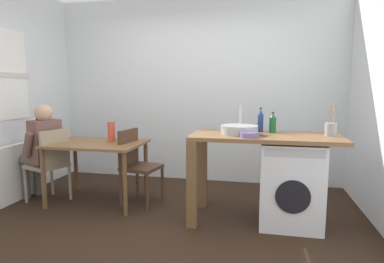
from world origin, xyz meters
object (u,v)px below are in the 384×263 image
chair_person_seat (50,162)px  chair_opposite (136,162)px  seated_person (41,147)px  utensil_crock (331,129)px  vase (111,132)px  washing_machine (290,183)px  bottle_squat_brown (273,123)px  bottle_tall_green (260,121)px  mixing_bowl (249,134)px  dining_table (97,150)px

chair_person_seat → chair_opposite: same height
seated_person → utensil_crock: bearing=-71.1°
vase → washing_machine: bearing=-7.4°
seated_person → bottle_squat_brown: (2.75, 0.09, 0.35)m
chair_person_seat → washing_machine: chair_person_seat is taller
bottle_tall_green → mixing_bowl: bearing=-104.1°
vase → mixing_bowl: bearing=-15.7°
chair_person_seat → utensil_crock: size_ratio=3.00×
chair_person_seat → utensil_crock: 3.19m
utensil_crock → vase: utensil_crock is taller
chair_opposite → bottle_tall_green: bottle_tall_green is taller
washing_machine → vase: vase is taller
bottle_squat_brown → utensil_crock: size_ratio=0.73×
seated_person → bottle_squat_brown: bearing=-68.4°
dining_table → chair_person_seat: size_ratio=1.22×
washing_machine → mixing_bowl: bearing=-154.7°
dining_table → chair_person_seat: chair_person_seat is taller
chair_opposite → utensil_crock: 2.19m
bottle_squat_brown → mixing_bowl: bottle_squat_brown is taller
dining_table → vase: vase is taller
dining_table → seated_person: bearing=-174.2°
washing_machine → chair_person_seat: bearing=179.1°
chair_opposite → bottle_squat_brown: bearing=99.0°
dining_table → seated_person: seated_person is taller
bottle_tall_green → vase: (-1.77, 0.06, -0.18)m
bottle_squat_brown → mixing_bowl: 0.46m
dining_table → washing_machine: size_ratio=1.28×
washing_machine → mixing_bowl: (-0.42, -0.20, 0.52)m
dining_table → bottle_tall_green: (1.92, 0.04, 0.40)m
washing_machine → mixing_bowl: size_ratio=4.91×
bottle_tall_green → utensil_crock: (0.68, -0.16, -0.05)m
chair_opposite → chair_person_seat: bearing=-68.8°
seated_person → washing_machine: seated_person is taller
bottle_squat_brown → dining_table: bearing=-179.5°
bottle_squat_brown → bottle_tall_green: bearing=167.8°
washing_machine → bottle_tall_green: bearing=145.6°
dining_table → chair_opposite: 0.50m
chair_person_seat → vase: (0.70, 0.23, 0.36)m
bottle_squat_brown → mixing_bowl: size_ratio=1.25×
bottle_tall_green → bottle_squat_brown: bottle_tall_green is taller
bottle_squat_brown → vase: bearing=177.5°
utensil_crock → bottle_tall_green: bearing=166.6°
mixing_bowl → utensil_crock: 0.83m
dining_table → chair_opposite: (0.48, 0.06, -0.14)m
utensil_crock → mixing_bowl: bearing=-162.4°
washing_machine → bottle_squat_brown: size_ratio=3.93×
washing_machine → dining_table: bearing=175.6°
chair_opposite → washing_machine: bearing=93.1°
chair_opposite → mixing_bowl: 1.48m
dining_table → washing_machine: 2.25m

